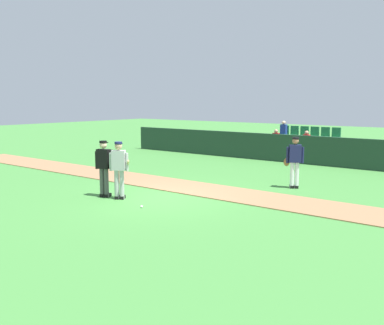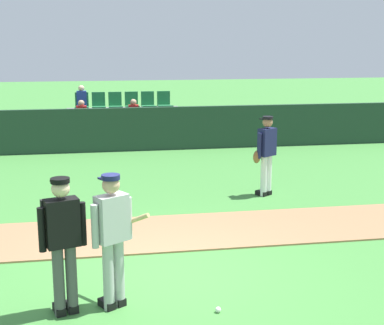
{
  "view_description": "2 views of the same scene",
  "coord_description": "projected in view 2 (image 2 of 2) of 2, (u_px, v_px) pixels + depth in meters",
  "views": [
    {
      "loc": [
        8.99,
        -9.93,
        3.02
      ],
      "look_at": [
        0.5,
        1.01,
        1.02
      ],
      "focal_mm": 41.08,
      "sensor_mm": 36.0,
      "label": 1
    },
    {
      "loc": [
        -0.93,
        -7.72,
        3.38
      ],
      "look_at": [
        0.7,
        1.75,
        1.27
      ],
      "focal_mm": 52.72,
      "sensor_mm": 36.0,
      "label": 2
    }
  ],
  "objects": [
    {
      "name": "stadium_bleachers",
      "position": [
        124.0,
        128.0,
        18.71
      ],
      "size": [
        3.9,
        2.1,
        1.9
      ],
      "color": "slate",
      "rests_on": "ground"
    },
    {
      "name": "baseball",
      "position": [
        218.0,
        310.0,
        7.12
      ],
      "size": [
        0.07,
        0.07,
        0.07
      ],
      "primitive_type": "sphere",
      "color": "white",
      "rests_on": "ground"
    },
    {
      "name": "runner_navy_jersey",
      "position": [
        266.0,
        153.0,
        12.25
      ],
      "size": [
        0.62,
        0.45,
        1.76
      ],
      "color": "white",
      "rests_on": "ground"
    },
    {
      "name": "dugout_fence",
      "position": [
        127.0,
        129.0,
        17.28
      ],
      "size": [
        20.0,
        0.16,
        1.34
      ],
      "primitive_type": "cube",
      "color": "#1E3828",
      "rests_on": "ground"
    },
    {
      "name": "batter_grey_jersey",
      "position": [
        113.0,
        236.0,
        7.06
      ],
      "size": [
        0.74,
        0.7,
        1.76
      ],
      "color": "#B2B2B2",
      "rests_on": "ground"
    },
    {
      "name": "ground_plane",
      "position": [
        166.0,
        273.0,
        8.31
      ],
      "size": [
        80.0,
        80.0,
        0.0
      ],
      "primitive_type": "plane",
      "color": "#42843A"
    },
    {
      "name": "infield_dirt_path",
      "position": [
        153.0,
        233.0,
        9.98
      ],
      "size": [
        28.0,
        1.92,
        0.03
      ],
      "primitive_type": "cube",
      "color": "#9E704C",
      "rests_on": "ground"
    },
    {
      "name": "umpire_home_plate",
      "position": [
        63.0,
        238.0,
        6.9
      ],
      "size": [
        0.57,
        0.39,
        1.76
      ],
      "color": "#4C4C4C",
      "rests_on": "ground"
    }
  ]
}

